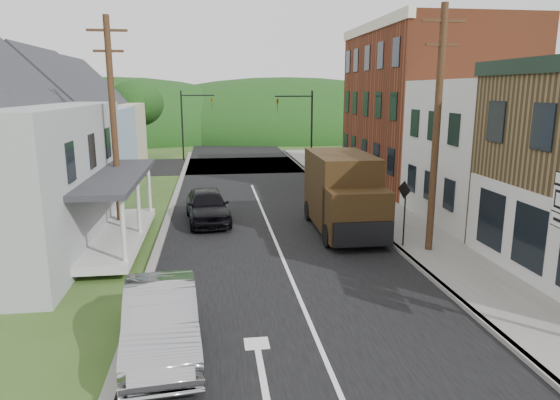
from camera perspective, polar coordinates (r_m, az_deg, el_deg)
name	(u,v)px	position (r m, az deg, el deg)	size (l,w,h in m)	color
ground	(299,298)	(15.17, 2.19, -11.12)	(120.00, 120.00, 0.00)	#2D4719
road	(264,216)	(24.57, -1.78, -1.82)	(9.00, 90.00, 0.02)	black
cross_road	(243,165)	(41.21, -4.23, 4.00)	(60.00, 9.00, 0.02)	black
sidewalk_right	(394,221)	(23.99, 12.89, -2.30)	(2.80, 55.00, 0.15)	slate
curb_right	(366,222)	(23.56, 9.81, -2.44)	(0.20, 55.00, 0.15)	slate
curb_left	(164,229)	(22.62, -13.07, -3.25)	(0.30, 55.00, 0.12)	slate
storefront_white	(514,153)	(25.40, 25.18, 4.93)	(8.00, 7.00, 6.50)	silver
storefront_red	(429,107)	(33.63, 16.68, 10.16)	(8.00, 12.00, 10.00)	brown
house_blue	(64,131)	(31.95, -23.42, 7.21)	(7.14, 8.16, 7.28)	#87A1B8
house_cream	(91,122)	(40.78, -20.75, 8.36)	(7.14, 8.16, 7.28)	#C2BB96
utility_pole_right	(436,130)	(19.02, 17.45, 7.66)	(1.60, 0.26, 9.00)	#472D19
utility_pole_left	(114,124)	(22.11, -18.48, 8.19)	(1.60, 0.26, 9.00)	#472D19
traffic_signal_right	(303,121)	(37.86, 2.60, 8.98)	(2.87, 0.20, 6.00)	black
traffic_signal_left	(190,117)	(44.29, -10.23, 9.31)	(2.87, 0.20, 6.00)	black
tree_left_d	(136,104)	(46.18, -16.14, 10.55)	(4.80, 4.80, 6.94)	#382616
forested_ridge	(231,135)	(69.00, -5.68, 7.40)	(90.00, 30.00, 16.00)	black
silver_sedan	(161,320)	(12.36, -13.40, -13.21)	(1.66, 4.76, 1.57)	#9E9DA2
dark_sedan	(207,206)	(23.44, -8.30, -0.67)	(1.86, 4.62, 1.57)	black
delivery_van	(344,194)	(21.59, 7.28, 0.72)	(2.56, 6.05, 3.37)	#301F0D
warning_sign	(404,204)	(19.63, 14.03, -0.49)	(0.24, 0.68, 2.57)	black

